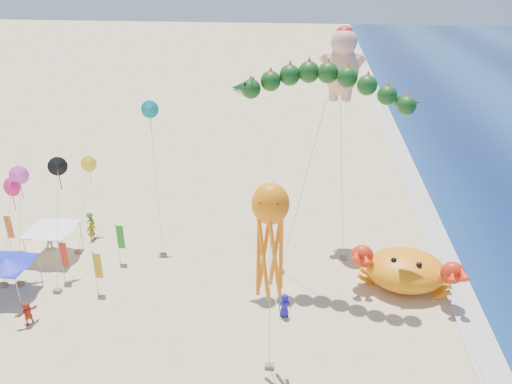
# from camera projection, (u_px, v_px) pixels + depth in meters

# --- Properties ---
(ground) EXTENTS (320.00, 320.00, 0.00)m
(ground) POSITION_uv_depth(u_px,v_px,m) (282.00, 292.00, 33.89)
(ground) COLOR #D1B784
(ground) RESTS_ON ground
(foam_strip) EXTENTS (320.00, 320.00, 0.00)m
(foam_strip) POSITION_uv_depth(u_px,v_px,m) (465.00, 305.00, 32.63)
(foam_strip) COLOR silver
(foam_strip) RESTS_ON ground
(crab_inflatable) EXTENTS (7.26, 5.61, 3.18)m
(crab_inflatable) POSITION_uv_depth(u_px,v_px,m) (406.00, 269.00, 33.92)
(crab_inflatable) COLOR orange
(crab_inflatable) RESTS_ON ground
(dragon_kite) EXTENTS (11.34, 2.22, 14.53)m
(dragon_kite) POSITION_uv_depth(u_px,v_px,m) (324.00, 91.00, 30.25)
(dragon_kite) COLOR #103E13
(dragon_kite) RESTS_ON ground
(cherub_kite) EXTENTS (2.42, 5.37, 16.40)m
(cherub_kite) POSITION_uv_depth(u_px,v_px,m) (342.00, 62.00, 35.60)
(cherub_kite) COLOR #E9AD8E
(cherub_kite) RESTS_ON ground
(octopus_kite) EXTENTS (1.82, 1.64, 11.05)m
(octopus_kite) POSITION_uv_depth(u_px,v_px,m) (270.00, 232.00, 24.29)
(octopus_kite) COLOR orange
(octopus_kite) RESTS_ON ground
(canopy_blue) EXTENTS (3.31, 3.31, 2.71)m
(canopy_blue) POSITION_uv_depth(u_px,v_px,m) (6.00, 262.00, 32.89)
(canopy_blue) COLOR gray
(canopy_blue) RESTS_ON ground
(canopy_white) EXTENTS (3.53, 3.53, 2.71)m
(canopy_white) POSITION_uv_depth(u_px,v_px,m) (51.00, 227.00, 37.18)
(canopy_white) COLOR gray
(canopy_white) RESTS_ON ground
(feather_flags) EXTENTS (9.51, 4.35, 3.20)m
(feather_flags) POSITION_uv_depth(u_px,v_px,m) (72.00, 246.00, 35.47)
(feather_flags) COLOR gray
(feather_flags) RESTS_ON ground
(beachgoers) EXTENTS (19.55, 12.90, 1.74)m
(beachgoers) POSITION_uv_depth(u_px,v_px,m) (95.00, 257.00, 36.43)
(beachgoers) COLOR white
(beachgoers) RESTS_ON ground
(small_kites) EXTENTS (9.71, 9.81, 11.33)m
(small_kites) POSITION_uv_depth(u_px,v_px,m) (67.00, 172.00, 35.44)
(small_kites) COLOR yellow
(small_kites) RESTS_ON ground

